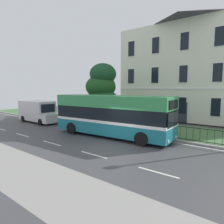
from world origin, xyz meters
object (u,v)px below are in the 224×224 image
Objects in this scene: georgian_townhouse at (198,65)px; evergreen_tree at (102,97)px; single_decker_bus at (111,115)px; white_panel_van at (38,111)px.

evergreen_tree is at bearing -122.21° from georgian_townhouse.
single_decker_bus is 1.73× the size of white_panel_van.
georgian_townhouse is at bearing 77.42° from single_decker_bus.
single_decker_bus reaches higher than white_panel_van.
evergreen_tree is 1.09× the size of white_panel_van.
georgian_townhouse is 2.67× the size of evergreen_tree.
georgian_townhouse is 20.03m from white_panel_van.
single_decker_bus is (-2.25, -14.45, -5.02)m from georgian_townhouse.
georgian_townhouse is 13.06m from evergreen_tree.
georgian_townhouse is 15.46m from single_decker_bus.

